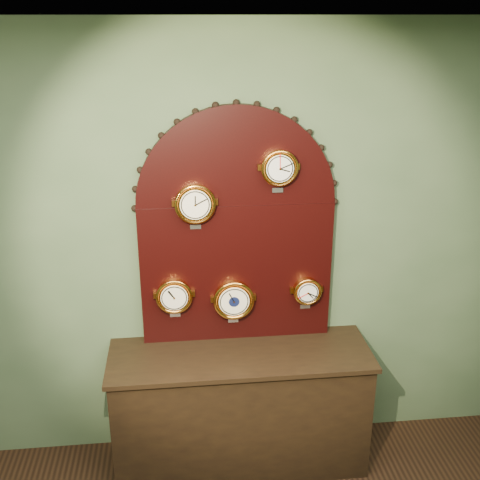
{
  "coord_description": "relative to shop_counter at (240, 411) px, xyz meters",
  "views": [
    {
      "loc": [
        -0.35,
        -0.91,
        2.81
      ],
      "look_at": [
        0.0,
        2.25,
        1.58
      ],
      "focal_mm": 44.02,
      "sensor_mm": 36.0,
      "label": 1
    }
  ],
  "objects": [
    {
      "name": "wall_back",
      "position": [
        0.0,
        0.27,
        1.0
      ],
      "size": [
        4.0,
        0.0,
        4.0
      ],
      "primitive_type": "plane",
      "rotation": [
        1.57,
        0.0,
        0.0
      ],
      "color": "#465C3F",
      "rests_on": "ground"
    },
    {
      "name": "hygrometer",
      "position": [
        -0.4,
        0.15,
        0.78
      ],
      "size": [
        0.23,
        0.08,
        0.28
      ],
      "color": "orange",
      "rests_on": "display_board"
    },
    {
      "name": "roman_clock",
      "position": [
        -0.25,
        0.15,
        1.37
      ],
      "size": [
        0.24,
        0.08,
        0.29
      ],
      "color": "orange",
      "rests_on": "display_board"
    },
    {
      "name": "tide_clock",
      "position": [
        0.44,
        0.15,
        0.76
      ],
      "size": [
        0.18,
        0.08,
        0.23
      ],
      "color": "orange",
      "rests_on": "display_board"
    },
    {
      "name": "display_board",
      "position": [
        0.0,
        0.22,
        1.23
      ],
      "size": [
        1.26,
        0.06,
        1.53
      ],
      "color": "black",
      "rests_on": "shop_counter"
    },
    {
      "name": "arabic_clock",
      "position": [
        0.24,
        0.15,
        1.57
      ],
      "size": [
        0.22,
        0.08,
        0.27
      ],
      "color": "orange",
      "rests_on": "display_board"
    },
    {
      "name": "ceiling",
      "position": [
        0.0,
        -2.23,
        2.4
      ],
      "size": [
        5.0,
        5.0,
        0.0
      ],
      "primitive_type": "plane",
      "rotation": [
        3.14,
        0.0,
        0.0
      ],
      "color": "white",
      "rests_on": "wall_back"
    },
    {
      "name": "shop_counter",
      "position": [
        0.0,
        0.0,
        0.0
      ],
      "size": [
        1.6,
        0.5,
        0.8
      ],
      "primitive_type": "cube",
      "color": "black",
      "rests_on": "ground_plane"
    },
    {
      "name": "barometer",
      "position": [
        -0.03,
        0.15,
        0.73
      ],
      "size": [
        0.26,
        0.08,
        0.31
      ],
      "color": "orange",
      "rests_on": "display_board"
    }
  ]
}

